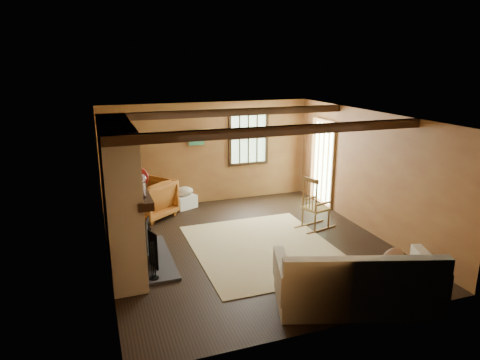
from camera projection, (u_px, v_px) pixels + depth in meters
name	position (u px, v px, depth m)	size (l,w,h in m)	color
ground	(249.00, 245.00, 7.97)	(5.50, 5.50, 0.00)	black
room_envelope	(256.00, 156.00, 7.83)	(5.02, 5.52, 2.44)	olive
fireplace	(122.00, 202.00, 6.95)	(1.02, 2.30, 2.40)	#984E3A
rug	(263.00, 248.00, 7.85)	(2.50, 3.00, 0.01)	tan
rocking_chair	(315.00, 207.00, 8.67)	(0.87, 0.59, 1.10)	tan
sofa	(357.00, 285.00, 5.93)	(2.41, 1.61, 0.90)	beige
firewood_pile	(130.00, 209.00, 9.55)	(0.64, 0.12, 0.23)	brown
laundry_basket	(184.00, 202.00, 9.96)	(0.50, 0.38, 0.30)	white
basket_pillow	(184.00, 191.00, 9.89)	(0.42, 0.34, 0.21)	beige
armchair	(150.00, 199.00, 9.29)	(0.89, 0.92, 0.84)	#BF6026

